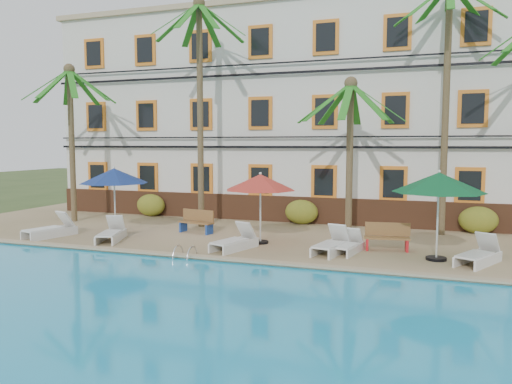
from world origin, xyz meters
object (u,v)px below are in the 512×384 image
at_px(lounger_b, 111,233).
at_px(umbrella_green, 439,183).
at_px(palm_b, 200,85).
at_px(lounger_e, 348,245).
at_px(palm_a, 71,120).
at_px(palm_c, 350,133).
at_px(umbrella_blue, 114,176).
at_px(bench_right, 387,236).
at_px(lounger_a, 51,229).
at_px(pool_ladder, 185,257).
at_px(umbrella_red, 260,183).
at_px(bench_left, 197,221).
at_px(lounger_f, 479,255).
at_px(lounger_c, 235,241).
at_px(palm_d, 447,76).
at_px(lounger_d, 332,244).

bearing_deg(lounger_b, umbrella_green, 3.41).
xyz_separation_m(palm_b, lounger_e, (6.88, -3.22, -5.84)).
bearing_deg(palm_a, palm_c, 0.77).
bearing_deg(umbrella_blue, bench_right, 1.89).
bearing_deg(lounger_a, pool_ladder, -12.23).
xyz_separation_m(umbrella_blue, lounger_e, (9.39, -0.52, -2.05)).
xyz_separation_m(umbrella_blue, lounger_a, (-1.94, -1.44, -2.00)).
height_order(umbrella_red, bench_left, umbrella_red).
bearing_deg(pool_ladder, lounger_f, 13.15).
bearing_deg(lounger_c, bench_left, 136.36).
bearing_deg(lounger_e, umbrella_red, 170.04).
relative_size(palm_a, lounger_f, 3.58).
height_order(umbrella_blue, lounger_b, umbrella_blue).
bearing_deg(umbrella_blue, lounger_a, -143.45).
bearing_deg(lounger_e, palm_a, 168.54).
bearing_deg(pool_ladder, lounger_c, 55.78).
relative_size(palm_d, lounger_c, 4.88).
height_order(palm_a, umbrella_red, palm_a).
distance_m(palm_c, lounger_d, 4.81).
bearing_deg(lounger_d, umbrella_green, 1.56).
relative_size(palm_c, palm_d, 0.62).
xyz_separation_m(umbrella_green, bench_right, (-1.58, 1.00, -1.93)).
bearing_deg(bench_right, lounger_b, -170.28).
bearing_deg(lounger_a, umbrella_green, 3.18).
distance_m(palm_b, lounger_d, 9.28).
xyz_separation_m(palm_c, lounger_f, (4.36, -3.12, -3.71)).
xyz_separation_m(umbrella_red, bench_right, (4.42, 0.29, -1.74)).
height_order(palm_b, lounger_c, palm_b).
xyz_separation_m(umbrella_blue, umbrella_green, (12.13, -0.65, 0.09)).
height_order(umbrella_red, lounger_a, umbrella_red).
bearing_deg(lounger_b, lounger_d, 4.14).
height_order(bench_left, pool_ladder, bench_left).
bearing_deg(lounger_a, umbrella_blue, 36.55).
height_order(palm_c, lounger_e, palm_c).
distance_m(palm_b, umbrella_blue, 5.29).
xyz_separation_m(umbrella_blue, bench_right, (10.55, 0.35, -1.84)).
xyz_separation_m(umbrella_red, bench_left, (-3.11, 1.21, -1.74)).
height_order(palm_d, lounger_a, palm_d).
relative_size(lounger_f, pool_ladder, 2.71).
relative_size(palm_a, palm_d, 0.73).
bearing_deg(palm_c, umbrella_red, -141.28).
bearing_deg(umbrella_red, lounger_f, -6.81).
relative_size(lounger_d, bench_left, 1.30).
bearing_deg(bench_left, palm_b, 109.28).
bearing_deg(lounger_b, pool_ladder, -21.63).
distance_m(palm_b, palm_d, 9.95).
relative_size(umbrella_green, lounger_e, 1.62).
xyz_separation_m(palm_c, palm_d, (3.42, 1.76, 2.21)).
distance_m(umbrella_blue, bench_right, 10.72).
bearing_deg(lounger_b, palm_b, 66.40).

